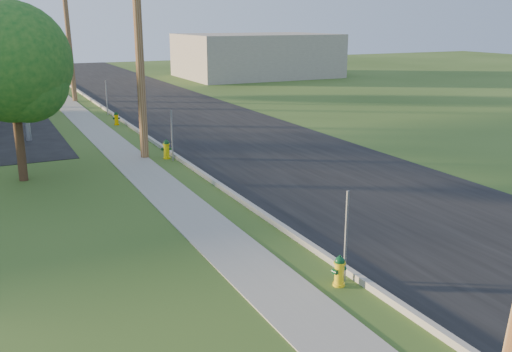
{
  "coord_description": "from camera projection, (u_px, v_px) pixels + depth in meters",
  "views": [
    {
      "loc": [
        -6.3,
        -4.99,
        5.39
      ],
      "look_at": [
        0.0,
        8.0,
        1.4
      ],
      "focal_mm": 40.0,
      "sensor_mm": 36.0,
      "label": 1
    }
  ],
  "objects": [
    {
      "name": "sign_post_mid",
      "position": [
        172.0,
        136.0,
        22.12
      ],
      "size": [
        0.05,
        0.04,
        2.0
      ],
      "primitive_type": "cube",
      "color": "gray",
      "rests_on": "ground"
    },
    {
      "name": "road",
      "position": [
        351.0,
        186.0,
        18.97
      ],
      "size": [
        8.0,
        120.0,
        0.02
      ],
      "primitive_type": "cube",
      "color": "black",
      "rests_on": "ground"
    },
    {
      "name": "utility_pole_mid",
      "position": [
        138.0,
        31.0,
        21.58
      ],
      "size": [
        1.4,
        0.32,
        9.8
      ],
      "color": "brown",
      "rests_on": "ground"
    },
    {
      "name": "tree_verge",
      "position": [
        15.0,
        67.0,
        18.64
      ],
      "size": [
        3.97,
        3.97,
        6.01
      ],
      "color": "#3A2B1B",
      "rests_on": "ground"
    },
    {
      "name": "distant_building",
      "position": [
        257.0,
        55.0,
        54.47
      ],
      "size": [
        14.0,
        10.0,
        4.0
      ],
      "primitive_type": "cube",
      "color": "gray",
      "rests_on": "ground"
    },
    {
      "name": "utility_pole_far",
      "position": [
        68.0,
        28.0,
        37.23
      ],
      "size": [
        1.4,
        0.32,
        9.5
      ],
      "color": "brown",
      "rests_on": "ground"
    },
    {
      "name": "sidewalk",
      "position": [
        187.0,
        210.0,
        16.55
      ],
      "size": [
        1.5,
        120.0,
        0.03
      ],
      "primitive_type": "cube",
      "color": "gray",
      "rests_on": "ground"
    },
    {
      "name": "price_pylon",
      "position": [
        16.0,
        18.0,
        24.58
      ],
      "size": [
        0.34,
        2.04,
        6.85
      ],
      "color": "gray",
      "rests_on": "ground"
    },
    {
      "name": "hydrant_near",
      "position": [
        339.0,
        271.0,
        11.84
      ],
      "size": [
        0.36,
        0.32,
        0.68
      ],
      "color": "yellow",
      "rests_on": "ground"
    },
    {
      "name": "sign_post_far",
      "position": [
        107.0,
        98.0,
        32.7
      ],
      "size": [
        0.05,
        0.04,
        2.0
      ],
      "primitive_type": "cube",
      "color": "gray",
      "rests_on": "ground"
    },
    {
      "name": "hydrant_far",
      "position": [
        116.0,
        119.0,
        29.83
      ],
      "size": [
        0.36,
        0.32,
        0.7
      ],
      "color": "#DFA700",
      "rests_on": "ground"
    },
    {
      "name": "sign_post_near",
      "position": [
        346.0,
        237.0,
        11.89
      ],
      "size": [
        0.05,
        0.04,
        2.0
      ],
      "primitive_type": "cube",
      "color": "gray",
      "rests_on": "ground"
    },
    {
      "name": "curb",
      "position": [
        242.0,
        200.0,
        17.27
      ],
      "size": [
        0.15,
        120.0,
        0.15
      ],
      "primitive_type": "cube",
      "color": "#9B978E",
      "rests_on": "ground"
    },
    {
      "name": "hydrant_mid",
      "position": [
        166.0,
        149.0,
        22.64
      ],
      "size": [
        0.4,
        0.36,
        0.79
      ],
      "color": "#DAC30B",
      "rests_on": "ground"
    }
  ]
}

